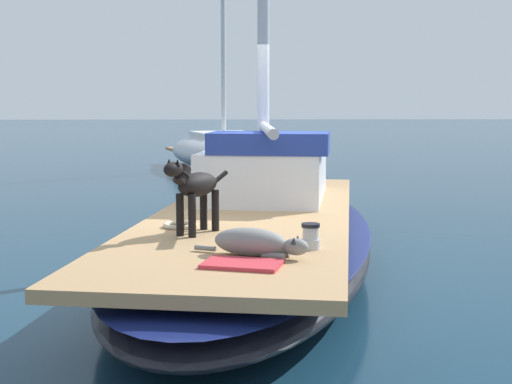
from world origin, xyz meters
The scene contains 9 objects.
ground_plane centered at (0.00, 0.00, 0.00)m, with size 120.00×120.00×0.00m, color #143347.
sailboat_main centered at (0.00, 0.00, 0.34)m, with size 3.65×7.55×0.66m.
cabin_house centered at (0.19, 1.10, 1.01)m, with size 1.74×2.42×0.84m.
dog_black centered at (-0.56, -1.24, 1.08)m, with size 0.58×0.83×0.70m.
dog_grey centered at (-0.05, -2.17, 0.77)m, with size 0.90×0.49×0.22m.
deck_winch centered at (0.41, -1.91, 0.76)m, with size 0.16×0.16×0.21m.
coiled_rope centered at (-0.72, -0.89, 0.68)m, with size 0.32×0.32×0.04m, color beige.
deck_towel centered at (-0.15, -2.49, 0.68)m, with size 0.56×0.36×0.03m, color #C6333D.
moored_boat_far_astern centered at (-0.26, 10.84, 0.53)m, with size 4.57×7.11×6.30m.
Camera 1 is at (-0.21, -7.59, 1.86)m, focal length 50.14 mm.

